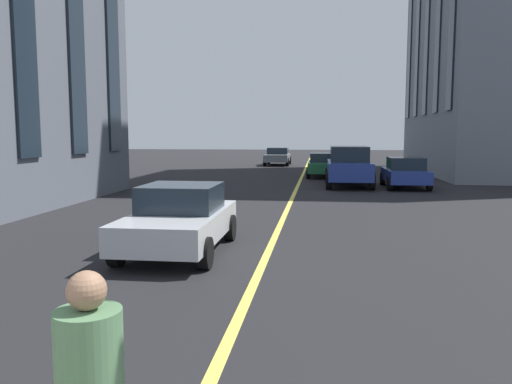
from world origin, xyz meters
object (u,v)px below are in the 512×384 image
at_px(car_green_far, 324,165).
at_px(car_green_oncoming, 344,160).
at_px(car_blue_trailing, 349,166).
at_px(car_silver_parked_a, 180,219).
at_px(car_grey_mid, 278,156).
at_px(car_blue_parked_b, 405,173).

xyz_separation_m(car_green_far, car_green_oncoming, (5.78, -1.39, 0.00)).
bearing_deg(car_green_oncoming, car_blue_trailing, 178.53).
relative_size(car_green_oncoming, car_silver_parked_a, 1.13).
height_order(car_green_far, car_silver_parked_a, car_silver_parked_a).
bearing_deg(car_green_oncoming, car_silver_parked_a, 169.88).
xyz_separation_m(car_green_far, car_grey_mid, (10.77, 3.58, 0.00)).
bearing_deg(car_green_far, car_blue_parked_b, -147.46).
bearing_deg(car_blue_trailing, car_green_oncoming, -1.47).
height_order(car_green_oncoming, car_blue_parked_b, car_blue_parked_b).
distance_m(car_green_far, car_blue_parked_b, 6.75).
height_order(car_green_oncoming, car_blue_trailing, car_blue_trailing).
height_order(car_green_far, car_blue_trailing, car_blue_trailing).
relative_size(car_green_oncoming, car_blue_parked_b, 1.13).
bearing_deg(car_blue_trailing, car_grey_mid, 16.31).
bearing_deg(car_silver_parked_a, car_green_oncoming, -10.12).
bearing_deg(car_blue_trailing, car_green_far, 11.92).
bearing_deg(car_grey_mid, car_silver_parked_a, -179.10).
bearing_deg(car_blue_trailing, car_silver_parked_a, 163.44).
relative_size(car_silver_parked_a, car_blue_trailing, 0.83).
xyz_separation_m(car_green_far, car_blue_trailing, (-5.25, -1.11, 0.27)).
xyz_separation_m(car_green_oncoming, car_silver_parked_a, (-25.21, 4.50, -0.00)).
relative_size(car_blue_parked_b, car_blue_trailing, 0.83).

